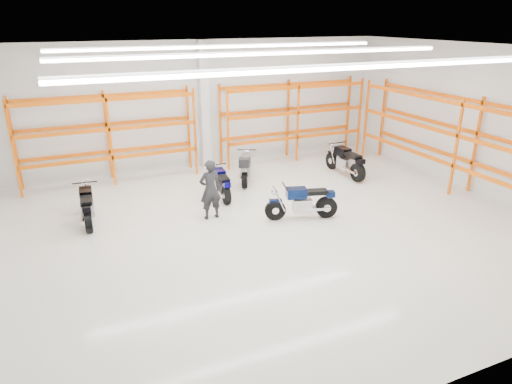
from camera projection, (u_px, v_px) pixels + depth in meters
name	position (u px, v px, depth m)	size (l,w,h in m)	color
ground	(275.00, 228.00, 12.05)	(14.00, 14.00, 0.00)	beige
room_shell	(276.00, 103.00, 10.90)	(14.02, 12.02, 4.51)	white
motorcycle_main	(305.00, 203.00, 12.45)	(1.98, 0.86, 0.99)	black
motorcycle_back_a	(87.00, 207.00, 12.19)	(0.66, 1.99, 0.98)	black
motorcycle_back_b	(221.00, 184.00, 13.96)	(0.62, 1.86, 0.91)	black
motorcycle_back_c	(246.00, 168.00, 15.18)	(1.12, 1.94, 1.06)	black
motorcycle_back_d	(346.00, 162.00, 15.83)	(0.72, 2.16, 1.06)	black
standing_man	(210.00, 190.00, 12.34)	(0.61, 0.40, 1.67)	black
structural_column	(204.00, 106.00, 16.23)	(0.32, 0.32, 4.50)	white
pallet_racking_back_left	(108.00, 130.00, 14.83)	(5.67, 0.87, 3.00)	#EF5404
pallet_racking_back_right	(293.00, 113.00, 17.37)	(5.67, 0.87, 3.00)	#EF5404
pallet_racking_side	(468.00, 137.00, 13.83)	(0.87, 9.07, 3.00)	#EF5404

